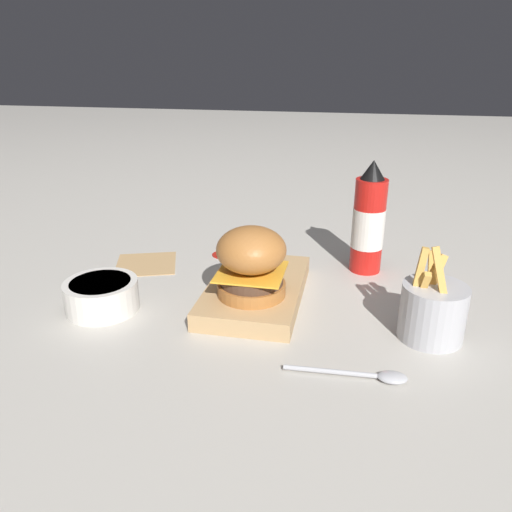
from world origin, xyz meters
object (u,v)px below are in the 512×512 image
Objects in this scene: serving_board at (256,290)px; spoon at (371,375)px; side_bowl at (102,295)px; burger at (251,261)px; ketchup_bottle at (369,223)px; fries_basket at (432,311)px.

serving_board is 0.28m from spoon.
side_bowl reaches higher than serving_board.
burger reaches higher than serving_board.
fries_basket is at bearing -157.90° from ketchup_bottle.
ketchup_bottle is 1.33× the size of spoon.
fries_basket is 0.90× the size of spoon.
spoon is (-0.20, -0.20, -0.01)m from serving_board.
burger is (-0.05, -0.00, 0.07)m from serving_board.
spoon is at bearing -178.37° from ketchup_bottle.
serving_board is 0.09m from burger.
serving_board is at bearing 132.42° from spoon.
serving_board is at bearing 2.21° from burger.
fries_basket reaches higher than serving_board.
ketchup_bottle reaches higher than side_bowl.
fries_basket reaches higher than spoon.
serving_board is at bearing 75.36° from fries_basket.
fries_basket is at bearing 53.25° from spoon.
ketchup_bottle reaches higher than spoon.
spoon is at bearing 145.41° from fries_basket.
fries_basket is 1.22× the size of side_bowl.
side_bowl is (-0.02, 0.53, -0.02)m from fries_basket.
ketchup_bottle is 0.51m from side_bowl.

